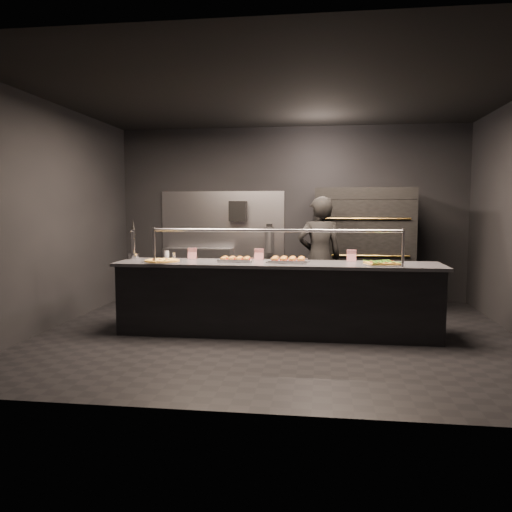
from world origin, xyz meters
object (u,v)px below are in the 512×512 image
at_px(towel_dispenser, 238,211).
at_px(slider_tray_b, 288,260).
at_px(beer_tap, 134,248).
at_px(square_pizza, 382,263).
at_px(fire_extinguisher, 269,239).
at_px(prep_shelf, 199,273).
at_px(slider_tray_a, 236,260).
at_px(trash_bin, 259,281).
at_px(pizza_oven, 362,248).
at_px(service_counter, 277,298).
at_px(worker, 320,257).
at_px(round_pizza, 162,261).

xyz_separation_m(towel_dispenser, slider_tray_b, (1.04, -2.36, -0.60)).
xyz_separation_m(towel_dispenser, beer_tap, (-1.05, -2.23, -0.48)).
bearing_deg(square_pizza, fire_extinguisher, 123.18).
bearing_deg(prep_shelf, towel_dispenser, 5.71).
bearing_deg(prep_shelf, beer_tap, -99.22).
height_order(slider_tray_a, square_pizza, slider_tray_a).
bearing_deg(slider_tray_a, slider_tray_b, -1.44).
relative_size(fire_extinguisher, square_pizza, 1.11).
bearing_deg(slider_tray_b, beer_tap, 176.20).
height_order(slider_tray_a, trash_bin, slider_tray_a).
bearing_deg(square_pizza, slider_tray_a, 175.50).
xyz_separation_m(pizza_oven, slider_tray_a, (-1.74, -1.86, -0.02)).
bearing_deg(slider_tray_b, slider_tray_a, 178.56).
distance_m(service_counter, square_pizza, 1.37).
relative_size(prep_shelf, worker, 0.68).
bearing_deg(fire_extinguisher, slider_tray_b, -78.31).
relative_size(fire_extinguisher, worker, 0.28).
relative_size(service_counter, fire_extinguisher, 8.12).
distance_m(fire_extinguisher, square_pizza, 2.99).
bearing_deg(trash_bin, prep_shelf, 168.63).
relative_size(prep_shelf, round_pizza, 2.37).
xyz_separation_m(prep_shelf, towel_dispenser, (0.70, 0.07, 1.10)).
relative_size(towel_dispenser, trash_bin, 0.48).
distance_m(service_counter, slider_tray_a, 0.72).
height_order(fire_extinguisher, trash_bin, fire_extinguisher).
relative_size(service_counter, pizza_oven, 2.15).
distance_m(service_counter, worker, 1.26).
bearing_deg(prep_shelf, square_pizza, -40.00).
bearing_deg(fire_extinguisher, prep_shelf, -176.34).
relative_size(service_counter, square_pizza, 9.03).
bearing_deg(round_pizza, towel_dispenser, 77.78).
xyz_separation_m(prep_shelf, round_pizza, (0.15, -2.47, 0.49)).
height_order(square_pizza, worker, worker).
bearing_deg(slider_tray_a, trash_bin, 88.70).
bearing_deg(trash_bin, square_pizza, -51.07).
bearing_deg(slider_tray_b, pizza_oven, 60.54).
xyz_separation_m(service_counter, slider_tray_b, (0.14, 0.03, 0.49)).
relative_size(fire_extinguisher, trash_bin, 0.69).
xyz_separation_m(service_counter, towel_dispenser, (-0.90, 2.39, 1.09)).
relative_size(service_counter, towel_dispenser, 11.71).
bearing_deg(fire_extinguisher, beer_tap, -125.59).
distance_m(prep_shelf, towel_dispenser, 1.31).
height_order(slider_tray_b, trash_bin, slider_tray_b).
height_order(pizza_oven, round_pizza, pizza_oven).
bearing_deg(slider_tray_a, beer_tap, 175.08).
bearing_deg(beer_tap, slider_tray_a, -4.92).
height_order(prep_shelf, beer_tap, beer_tap).
bearing_deg(worker, fire_extinguisher, -67.23).
bearing_deg(pizza_oven, trash_bin, 173.35).
bearing_deg(slider_tray_b, towel_dispenser, 113.77).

